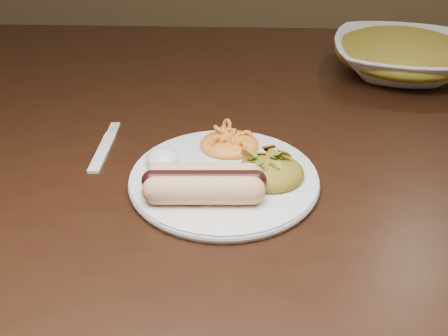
{
  "coord_description": "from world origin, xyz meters",
  "views": [
    {
      "loc": [
        0.04,
        -0.69,
        1.11
      ],
      "look_at": [
        0.02,
        -0.16,
        0.77
      ],
      "focal_mm": 42.0,
      "sensor_mm": 36.0,
      "label": 1
    }
  ],
  "objects_px": {
    "table": "(215,175)",
    "fork": "(103,152)",
    "serving_bowl": "(402,58)",
    "plate": "(224,179)"
  },
  "relations": [
    {
      "from": "table",
      "to": "serving_bowl",
      "type": "height_order",
      "value": "serving_bowl"
    },
    {
      "from": "table",
      "to": "fork",
      "type": "xyz_separation_m",
      "value": [
        -0.14,
        -0.09,
        0.09
      ]
    },
    {
      "from": "plate",
      "to": "serving_bowl",
      "type": "bearing_deg",
      "value": 50.31
    },
    {
      "from": "plate",
      "to": "table",
      "type": "bearing_deg",
      "value": 97.03
    },
    {
      "from": "plate",
      "to": "fork",
      "type": "distance_m",
      "value": 0.18
    },
    {
      "from": "table",
      "to": "serving_bowl",
      "type": "distance_m",
      "value": 0.39
    },
    {
      "from": "plate",
      "to": "fork",
      "type": "height_order",
      "value": "plate"
    },
    {
      "from": "table",
      "to": "fork",
      "type": "relative_size",
      "value": 11.17
    },
    {
      "from": "fork",
      "to": "plate",
      "type": "bearing_deg",
      "value": -20.98
    },
    {
      "from": "table",
      "to": "plate",
      "type": "bearing_deg",
      "value": -82.97
    }
  ]
}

